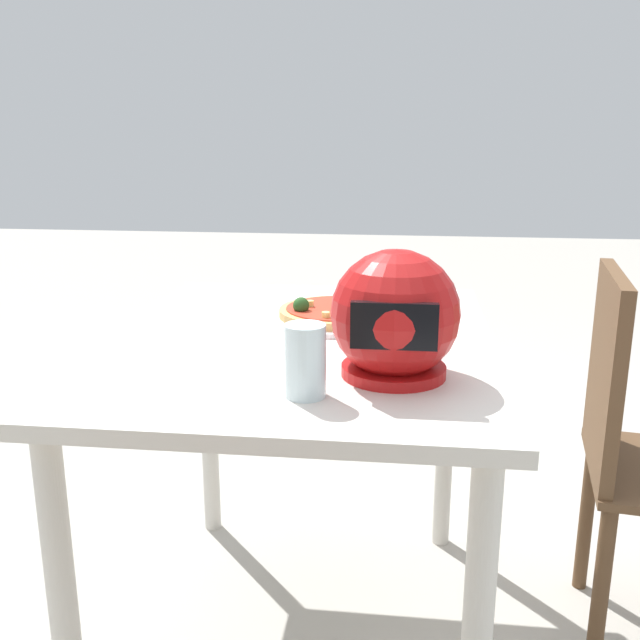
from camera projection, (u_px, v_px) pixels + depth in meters
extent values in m
plane|color=#B2ADA3|center=(303.00, 637.00, 1.73)|extent=(14.00, 14.00, 0.00)
cube|color=beige|center=(301.00, 343.00, 1.54)|extent=(0.82, 1.05, 0.03)
cylinder|color=beige|center=(446.00, 428.00, 2.04)|extent=(0.05, 0.05, 0.74)
cylinder|color=beige|center=(209.00, 417.00, 2.12)|extent=(0.05, 0.05, 0.74)
cylinder|color=beige|center=(65.00, 624.00, 1.23)|extent=(0.05, 0.05, 0.74)
cylinder|color=white|center=(337.00, 319.00, 1.66)|extent=(0.31, 0.31, 0.01)
cylinder|color=tan|center=(337.00, 312.00, 1.65)|extent=(0.27, 0.27, 0.02)
cylinder|color=red|center=(337.00, 308.00, 1.65)|extent=(0.24, 0.24, 0.00)
sphere|color=#234C1E|center=(301.00, 305.00, 1.62)|extent=(0.04, 0.04, 0.04)
sphere|color=#234C1E|center=(381.00, 303.00, 1.64)|extent=(0.04, 0.04, 0.04)
sphere|color=#234C1E|center=(369.00, 304.00, 1.64)|extent=(0.04, 0.04, 0.04)
sphere|color=#234C1E|center=(354.00, 305.00, 1.63)|extent=(0.03, 0.03, 0.03)
sphere|color=#234C1E|center=(343.00, 300.00, 1.69)|extent=(0.03, 0.03, 0.03)
cylinder|color=#E0D172|center=(378.00, 310.00, 1.59)|extent=(0.02, 0.02, 0.02)
cylinder|color=#E0D172|center=(326.00, 315.00, 1.56)|extent=(0.02, 0.02, 0.01)
cylinder|color=#E0D172|center=(358.00, 298.00, 1.71)|extent=(0.02, 0.02, 0.02)
cylinder|color=#E0D172|center=(357.00, 314.00, 1.56)|extent=(0.03, 0.03, 0.02)
cylinder|color=#E0D172|center=(308.00, 303.00, 1.66)|extent=(0.02, 0.02, 0.01)
sphere|color=#B21414|center=(395.00, 314.00, 1.26)|extent=(0.23, 0.23, 0.23)
cylinder|color=#B21414|center=(393.00, 370.00, 1.29)|extent=(0.19, 0.19, 0.02)
cube|color=black|center=(394.00, 326.00, 1.16)|extent=(0.14, 0.02, 0.08)
cylinder|color=silver|center=(305.00, 361.00, 1.17)|extent=(0.07, 0.07, 0.12)
cube|color=brown|center=(606.00, 370.00, 1.60)|extent=(0.08, 0.38, 0.45)
cylinder|color=brown|center=(586.00, 515.00, 1.87)|extent=(0.04, 0.04, 0.43)
cylinder|color=brown|center=(600.00, 593.00, 1.55)|extent=(0.04, 0.04, 0.43)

